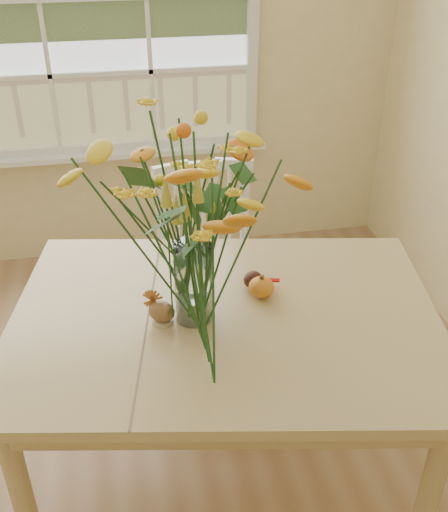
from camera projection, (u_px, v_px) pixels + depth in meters
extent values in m
cube|color=beige|center=(45.00, 36.00, 3.19)|extent=(4.00, 0.02, 2.70)
cube|color=white|center=(62.00, 158.00, 3.47)|extent=(2.42, 0.12, 0.03)
cube|color=tan|center=(225.00, 319.00, 2.05)|extent=(1.62, 1.28, 0.04)
cube|color=tan|center=(225.00, 335.00, 2.08)|extent=(1.48, 1.14, 0.10)
cylinder|color=tan|center=(24.00, 502.00, 1.88)|extent=(0.07, 0.07, 0.74)
cylinder|color=tan|center=(78.00, 331.00, 2.61)|extent=(0.07, 0.07, 0.74)
cylinder|color=tan|center=(428.00, 499.00, 1.89)|extent=(0.07, 0.07, 0.74)
cylinder|color=tan|center=(369.00, 329.00, 2.62)|extent=(0.07, 0.07, 0.74)
cube|color=white|center=(211.00, 283.00, 2.77)|extent=(0.46, 0.44, 0.05)
cube|color=white|center=(204.00, 217.00, 2.78)|extent=(0.45, 0.05, 0.51)
cylinder|color=white|center=(181.00, 351.00, 2.72)|extent=(0.04, 0.04, 0.44)
cylinder|color=white|center=(172.00, 309.00, 3.00)|extent=(0.04, 0.04, 0.44)
cylinder|color=white|center=(255.00, 341.00, 2.79)|extent=(0.04, 0.04, 0.44)
cylinder|color=white|center=(239.00, 301.00, 3.06)|extent=(0.04, 0.04, 0.44)
cylinder|color=white|center=(193.00, 282.00, 1.95)|extent=(0.12, 0.12, 0.28)
ellipsoid|color=orange|center=(261.00, 288.00, 2.11)|extent=(0.09, 0.09, 0.07)
cylinder|color=#CCB78C|center=(162.00, 321.00, 1.99)|extent=(0.07, 0.07, 0.01)
ellipsoid|color=brown|center=(162.00, 312.00, 1.97)|extent=(0.11, 0.10, 0.07)
ellipsoid|color=#38160F|center=(253.00, 281.00, 2.15)|extent=(0.07, 0.07, 0.06)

